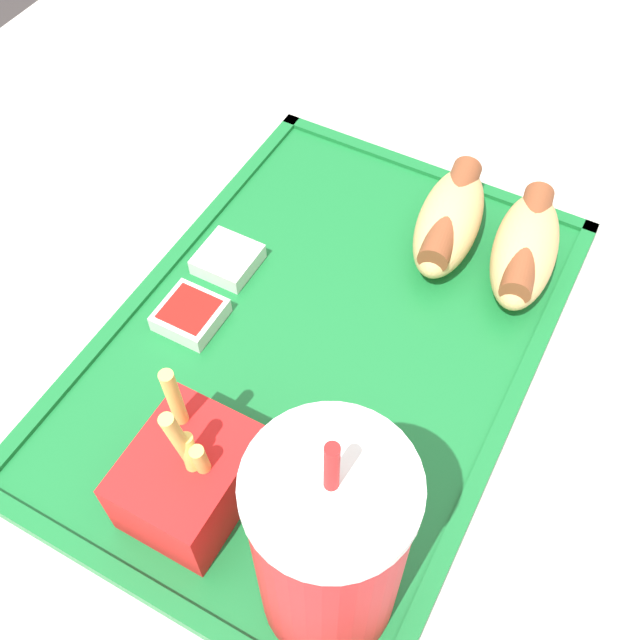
{
  "coord_description": "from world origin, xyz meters",
  "views": [
    {
      "loc": [
        0.27,
        0.14,
        1.24
      ],
      "look_at": [
        -0.02,
        -0.01,
        0.8
      ],
      "focal_mm": 42.0,
      "sensor_mm": 36.0,
      "label": 1
    }
  ],
  "objects_px": {
    "soda_cup": "(329,547)",
    "hot_dog_far": "(525,248)",
    "fries_carton": "(190,476)",
    "hot_dog_near": "(449,219)",
    "sauce_cup_mayo": "(228,259)",
    "sauce_cup_ketchup": "(190,314)"
  },
  "relations": [
    {
      "from": "soda_cup",
      "to": "hot_dog_far",
      "type": "xyz_separation_m",
      "value": [
        -0.3,
        0.02,
        -0.06
      ]
    },
    {
      "from": "hot_dog_far",
      "to": "fries_carton",
      "type": "height_order",
      "value": "fries_carton"
    },
    {
      "from": "hot_dog_near",
      "to": "fries_carton",
      "type": "height_order",
      "value": "fries_carton"
    },
    {
      "from": "soda_cup",
      "to": "sauce_cup_mayo",
      "type": "relative_size",
      "value": 4.33
    },
    {
      "from": "soda_cup",
      "to": "sauce_cup_mayo",
      "type": "xyz_separation_m",
      "value": [
        -0.19,
        -0.2,
        -0.07
      ]
    },
    {
      "from": "hot_dog_far",
      "to": "hot_dog_near",
      "type": "height_order",
      "value": "same"
    },
    {
      "from": "sauce_cup_mayo",
      "to": "sauce_cup_ketchup",
      "type": "xyz_separation_m",
      "value": [
        0.06,
        0.01,
        0.0
      ]
    },
    {
      "from": "soda_cup",
      "to": "hot_dog_near",
      "type": "height_order",
      "value": "soda_cup"
    },
    {
      "from": "sauce_cup_mayo",
      "to": "sauce_cup_ketchup",
      "type": "relative_size",
      "value": 1.0
    },
    {
      "from": "sauce_cup_ketchup",
      "to": "fries_carton",
      "type": "bearing_deg",
      "value": 35.29
    },
    {
      "from": "hot_dog_far",
      "to": "sauce_cup_mayo",
      "type": "xyz_separation_m",
      "value": [
        0.11,
        -0.21,
        -0.02
      ]
    },
    {
      "from": "soda_cup",
      "to": "sauce_cup_ketchup",
      "type": "xyz_separation_m",
      "value": [
        -0.13,
        -0.19,
        -0.07
      ]
    },
    {
      "from": "hot_dog_far",
      "to": "soda_cup",
      "type": "bearing_deg",
      "value": -2.9
    },
    {
      "from": "hot_dog_near",
      "to": "fries_carton",
      "type": "distance_m",
      "value": 0.29
    },
    {
      "from": "hot_dog_far",
      "to": "sauce_cup_ketchup",
      "type": "distance_m",
      "value": 0.27
    },
    {
      "from": "soda_cup",
      "to": "hot_dog_far",
      "type": "distance_m",
      "value": 0.31
    },
    {
      "from": "hot_dog_far",
      "to": "hot_dog_near",
      "type": "xyz_separation_m",
      "value": [
        0.0,
        -0.06,
        0.0
      ]
    },
    {
      "from": "hot_dog_far",
      "to": "sauce_cup_mayo",
      "type": "relative_size",
      "value": 2.82
    },
    {
      "from": "soda_cup",
      "to": "fries_carton",
      "type": "relative_size",
      "value": 1.71
    },
    {
      "from": "soda_cup",
      "to": "sauce_cup_ketchup",
      "type": "relative_size",
      "value": 4.33
    },
    {
      "from": "hot_dog_far",
      "to": "hot_dog_near",
      "type": "relative_size",
      "value": 1.01
    },
    {
      "from": "hot_dog_near",
      "to": "sauce_cup_ketchup",
      "type": "xyz_separation_m",
      "value": [
        0.17,
        -0.14,
        -0.02
      ]
    }
  ]
}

